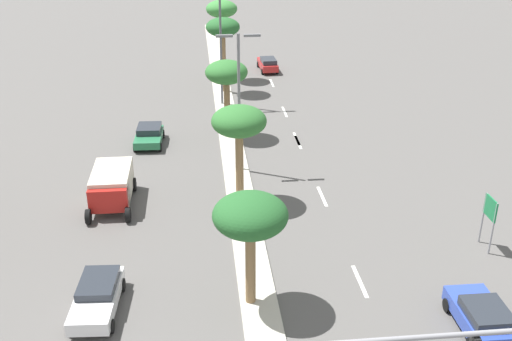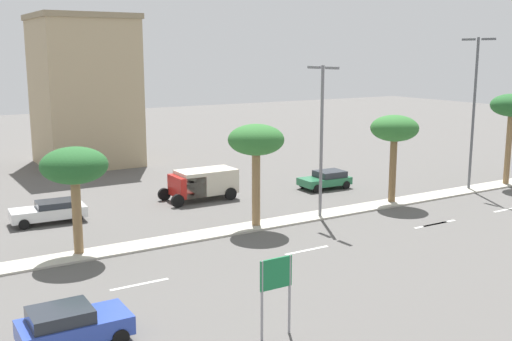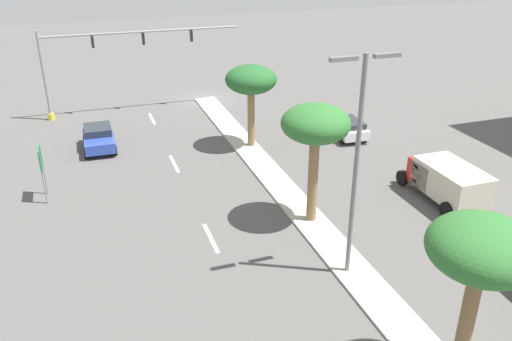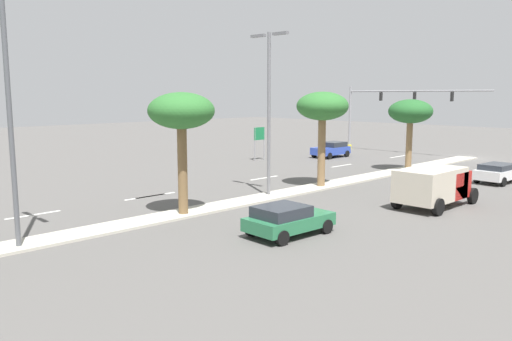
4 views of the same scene
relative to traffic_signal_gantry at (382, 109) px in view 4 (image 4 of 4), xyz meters
name	(u,v)px [view 4 (image 4 of 4)]	position (x,y,z in m)	size (l,w,h in m)	color
ground_plane	(227,206)	(-8.83, 29.46, -4.53)	(160.00, 160.00, 0.00)	#565451
median_curb	(73,235)	(-8.83, 38.31, -4.47)	(1.80, 79.70, 0.12)	#B7B2A3
lane_stripe_inboard	(398,157)	(-3.55, 2.46, -4.53)	(0.20, 2.80, 0.01)	silver
lane_stripe_leading	(341,166)	(-3.55, 11.75, -4.53)	(0.20, 2.80, 0.01)	silver
lane_stripe_right	(264,178)	(-3.55, 21.22, -4.53)	(0.20, 2.80, 0.01)	silver
lane_stripe_left	(156,195)	(-3.55, 30.65, -4.53)	(0.20, 2.80, 0.01)	silver
lane_stripe_front	(145,197)	(-3.55, 31.37, -4.53)	(0.20, 2.80, 0.01)	silver
lane_stripe_trailing	(33,215)	(-3.55, 37.99, -4.53)	(0.20, 2.80, 0.01)	silver
traffic_signal_gantry	(382,109)	(0.00, 0.00, 0.00)	(15.80, 0.53, 6.96)	gray
directional_road_sign	(259,137)	(4.09, 14.18, -2.35)	(0.10, 1.35, 3.08)	gray
palm_tree_far	(410,113)	(-9.21, 10.57, 0.14)	(3.43, 3.43, 5.61)	olive
palm_tree_front	(322,108)	(-8.89, 21.28, 0.67)	(3.37, 3.37, 6.16)	olive
palm_tree_leading	(181,114)	(-9.01, 32.56, 0.63)	(3.31, 3.31, 6.10)	brown
street_lamp_near	(269,101)	(-8.54, 25.88, 1.20)	(2.90, 0.24, 9.55)	slate
street_lamp_leading	(7,78)	(-9.04, 40.66, 2.17)	(2.90, 0.24, 11.43)	#515459
sedan_blue_outboard	(331,149)	(0.81, 7.52, -3.74)	(2.12, 3.93, 1.49)	#2D47AD
sedan_green_mid	(287,219)	(-15.20, 31.54, -3.80)	(2.25, 4.01, 1.36)	#287047
sedan_white_left	(500,172)	(-16.39, 10.81, -3.79)	(2.23, 4.58, 1.35)	silver
box_truck	(434,184)	(-16.91, 21.51, -3.29)	(2.60, 5.33, 2.16)	#B21E19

